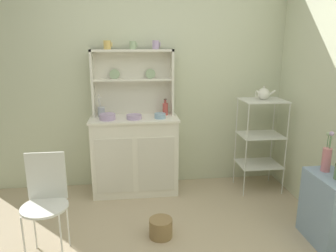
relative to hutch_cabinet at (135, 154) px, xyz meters
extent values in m
cube|color=beige|center=(0.17, 0.26, 0.80)|extent=(3.84, 0.05, 2.50)
cube|color=white|center=(0.00, 0.00, -0.01)|extent=(0.94, 0.42, 0.88)
cube|color=silver|center=(-0.23, -0.21, -0.06)|extent=(0.40, 0.01, 0.62)
cube|color=silver|center=(0.23, -0.21, -0.06)|extent=(0.40, 0.01, 0.62)
cube|color=white|center=(0.00, 0.00, 0.42)|extent=(0.97, 0.45, 0.02)
cube|color=silver|center=(0.00, 0.20, 0.79)|extent=(0.91, 0.02, 0.73)
cube|color=white|center=(-0.44, 0.12, 0.79)|extent=(0.02, 0.18, 0.73)
cube|color=white|center=(0.44, 0.12, 0.79)|extent=(0.02, 0.18, 0.73)
cube|color=white|center=(0.00, 0.12, 0.83)|extent=(0.87, 0.16, 0.02)
cube|color=white|center=(0.00, 0.12, 1.15)|extent=(0.91, 0.18, 0.02)
cylinder|color=#9EB78E|center=(-0.20, 0.16, 0.89)|extent=(0.11, 0.03, 0.11)
cylinder|color=#9EB78E|center=(0.20, 0.16, 0.89)|extent=(0.11, 0.03, 0.11)
cylinder|color=silver|center=(1.20, -0.29, 0.08)|extent=(0.01, 0.01, 1.07)
cylinder|color=silver|center=(1.66, -0.29, 0.08)|extent=(0.01, 0.01, 1.07)
cylinder|color=silver|center=(1.20, 0.07, 0.08)|extent=(0.01, 0.01, 1.07)
cylinder|color=silver|center=(1.66, 0.07, 0.08)|extent=(0.01, 0.01, 1.07)
cube|color=silver|center=(1.43, -0.11, 0.61)|extent=(0.48, 0.38, 0.01)
cube|color=silver|center=(1.43, -0.11, 0.21)|extent=(0.48, 0.38, 0.01)
cube|color=silver|center=(1.43, -0.11, -0.14)|extent=(0.48, 0.38, 0.01)
cube|color=#849EBC|center=(1.61, -1.20, -0.15)|extent=(0.28, 0.48, 0.61)
cylinder|color=white|center=(-0.85, -1.27, -0.23)|extent=(0.01, 0.01, 0.45)
cylinder|color=white|center=(-0.58, -1.27, -0.23)|extent=(0.01, 0.01, 0.45)
cylinder|color=white|center=(-0.85, -1.00, -0.23)|extent=(0.01, 0.01, 0.45)
cylinder|color=white|center=(-0.58, -1.00, -0.23)|extent=(0.01, 0.01, 0.45)
cylinder|color=white|center=(-0.72, -1.13, 0.00)|extent=(0.36, 0.36, 0.02)
cube|color=white|center=(-0.72, -1.00, 0.20)|extent=(0.31, 0.02, 0.40)
cylinder|color=#93754C|center=(0.20, -0.95, -0.37)|extent=(0.21, 0.21, 0.17)
cylinder|color=#DBB760|center=(-0.26, 0.12, 1.21)|extent=(0.08, 0.08, 0.09)
torus|color=#DBB760|center=(-0.21, 0.12, 1.21)|extent=(0.01, 0.05, 0.05)
cylinder|color=#9EB78E|center=(0.01, 0.12, 1.20)|extent=(0.07, 0.07, 0.09)
torus|color=#9EB78E|center=(0.05, 0.12, 1.21)|extent=(0.01, 0.05, 0.05)
cylinder|color=#B79ECC|center=(0.26, 0.12, 1.21)|extent=(0.07, 0.07, 0.09)
torus|color=#B79ECC|center=(0.30, 0.12, 1.21)|extent=(0.01, 0.05, 0.05)
cylinder|color=#B79ECC|center=(-0.28, -0.07, 0.46)|extent=(0.17, 0.17, 0.06)
cylinder|color=#B79ECC|center=(0.00, -0.07, 0.45)|extent=(0.16, 0.16, 0.05)
cylinder|color=#8EB2D1|center=(0.28, -0.07, 0.46)|extent=(0.12, 0.12, 0.06)
cylinder|color=#B74C47|center=(0.36, 0.09, 0.50)|extent=(0.06, 0.06, 0.14)
cylinder|color=#B74C47|center=(0.36, 0.09, 0.58)|extent=(0.03, 0.03, 0.04)
cylinder|color=#4C382D|center=(0.36, 0.09, 0.61)|extent=(0.03, 0.03, 0.01)
cylinder|color=#B2B7C6|center=(-0.36, 0.08, 0.48)|extent=(0.08, 0.08, 0.11)
cylinder|color=silver|center=(-0.36, 0.05, 0.56)|extent=(0.03, 0.01, 0.17)
ellipsoid|color=silver|center=(-0.36, 0.05, 0.65)|extent=(0.02, 0.01, 0.01)
cylinder|color=silver|center=(-0.38, 0.06, 0.57)|extent=(0.03, 0.03, 0.19)
ellipsoid|color=silver|center=(-0.38, 0.06, 0.67)|extent=(0.02, 0.01, 0.01)
sphere|color=white|center=(1.43, -0.11, 0.68)|extent=(0.13, 0.13, 0.13)
sphere|color=silver|center=(1.43, -0.11, 0.76)|extent=(0.02, 0.02, 0.02)
cylinder|color=white|center=(1.53, -0.11, 0.69)|extent=(0.09, 0.02, 0.07)
torus|color=white|center=(1.35, -0.11, 0.68)|extent=(0.01, 0.08, 0.08)
cylinder|color=#D17A84|center=(1.61, -1.08, 0.26)|extent=(0.07, 0.07, 0.21)
cylinder|color=#4C844C|center=(1.63, -1.09, 0.42)|extent=(0.00, 0.01, 0.15)
sphere|color=#B79ECC|center=(1.63, -1.09, 0.50)|extent=(0.04, 0.04, 0.04)
cylinder|color=#4C844C|center=(1.62, -1.06, 0.42)|extent=(0.00, 0.01, 0.14)
sphere|color=#9EB78E|center=(1.62, -1.06, 0.49)|extent=(0.04, 0.04, 0.04)
cylinder|color=#4C844C|center=(1.63, -1.07, 0.42)|extent=(0.00, 0.01, 0.15)
sphere|color=#D17A84|center=(1.63, -1.07, 0.50)|extent=(0.03, 0.03, 0.03)
camera|label=1|loc=(-0.03, -3.47, 1.24)|focal=34.24mm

